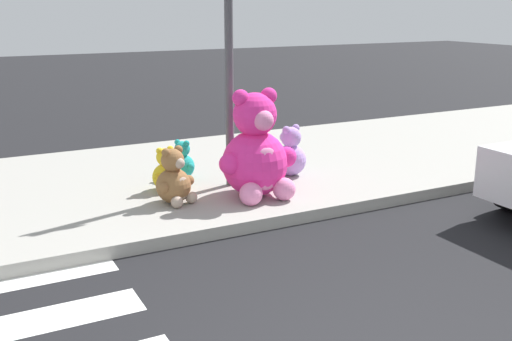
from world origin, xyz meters
TOP-DOWN VIEW (x-y plane):
  - sidewalk at (0.00, 5.20)m, footprint 28.00×4.40m
  - sign_pole at (1.00, 4.40)m, footprint 0.56×0.11m
  - plush_pink_large at (1.09, 3.81)m, footprint 1.06×0.92m
  - plush_yellow at (0.16, 4.56)m, footprint 0.44×0.41m
  - plush_brown at (0.07, 4.01)m, footprint 0.52×0.51m
  - plush_lavender at (1.96, 4.47)m, footprint 0.54×0.52m
  - plush_teal at (0.54, 5.01)m, footprint 0.40×0.38m

SIDE VIEW (x-z plane):
  - sidewalk at x=0.00m, z-range 0.00..0.15m
  - plush_teal at x=0.54m, z-range 0.10..0.64m
  - plush_yellow at x=0.16m, z-range 0.09..0.68m
  - plush_brown at x=0.07m, z-range 0.08..0.79m
  - plush_lavender at x=1.96m, z-range 0.08..0.81m
  - plush_pink_large at x=1.09m, z-range 0.01..1.38m
  - sign_pole at x=1.00m, z-range 0.25..3.45m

